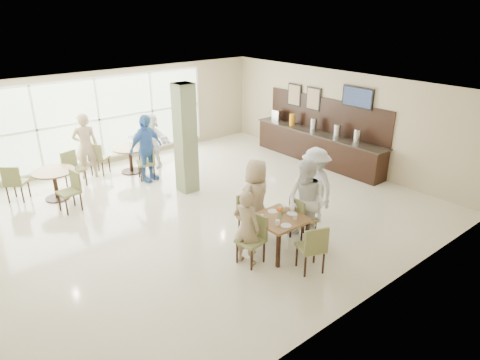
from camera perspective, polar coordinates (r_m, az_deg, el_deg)
ground at (r=10.27m, az=-5.14°, el=-3.97°), size 10.00×10.00×0.00m
room_shell at (r=9.64m, az=-5.49°, el=5.13°), size 10.00×10.00×10.00m
window_bank at (r=13.34m, az=-18.27°, el=7.64°), size 7.00×0.04×7.00m
column at (r=10.90m, az=-7.28°, el=5.44°), size 0.45×0.45×2.80m
main_table at (r=8.32m, az=5.23°, el=-5.61°), size 0.92×0.92×0.75m
round_table_left at (r=11.55m, az=-23.51°, el=0.24°), size 1.02×1.02×0.75m
round_table_right at (r=12.73m, az=-14.44°, el=3.39°), size 0.99×0.99×0.75m
chairs_main_table at (r=8.41m, az=5.19°, el=-6.69°), size 1.93×2.09×0.95m
chairs_table_left at (r=11.59m, az=-23.60°, el=-0.12°), size 2.01×1.98×0.95m
chairs_table_right at (r=12.76m, az=-14.38°, el=3.08°), size 2.08×1.78×0.95m
tabletop_clutter at (r=8.25m, az=5.44°, el=-4.65°), size 0.76×0.78×0.21m
buffet_counter at (r=13.38m, az=10.29°, el=4.68°), size 0.64×4.70×1.95m
wall_tv at (r=12.52m, az=15.41°, el=10.59°), size 0.06×1.00×0.58m
framed_art_a at (r=13.55m, az=9.76°, el=10.62°), size 0.05×0.55×0.70m
framed_art_b at (r=14.07m, az=7.27°, el=11.20°), size 0.05×0.55×0.70m
teen_left at (r=7.92m, az=0.85°, el=-6.36°), size 0.52×0.63×1.48m
teen_far at (r=8.82m, az=2.16°, el=-2.47°), size 0.92×0.68×1.68m
teen_right at (r=8.63m, az=8.82°, el=-2.98°), size 0.74×0.91×1.78m
teen_standing at (r=9.55m, az=9.95°, el=-0.69°), size 0.90×1.23×1.71m
adult_a at (r=11.87m, az=-12.40°, el=4.15°), size 1.21×0.87×1.86m
adult_b at (r=12.99m, az=-11.72°, el=5.21°), size 1.20×1.63×1.61m
adult_standing at (r=12.55m, az=-19.89°, el=4.28°), size 0.76×0.59×1.85m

